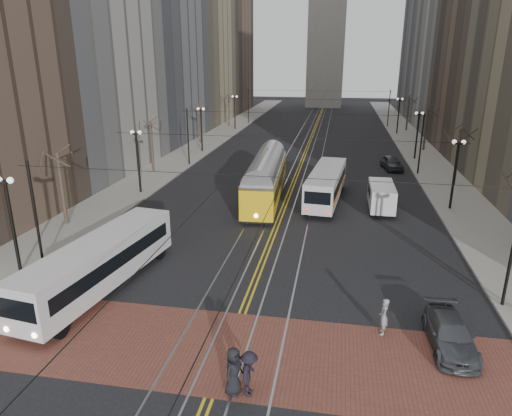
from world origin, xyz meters
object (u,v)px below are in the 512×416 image
at_px(streetcar, 266,182).
at_px(pedestrian_d, 249,374).
at_px(pedestrian_b, 384,317).
at_px(rear_bus, 326,186).
at_px(cargo_van, 381,198).
at_px(sedan_parked, 450,334).
at_px(transit_bus, 100,265).
at_px(pedestrian_a, 233,371).
at_px(sedan_grey, 392,163).

xyz_separation_m(streetcar, pedestrian_d, (3.30, -24.56, -0.71)).
height_order(pedestrian_b, pedestrian_d, pedestrian_d).
relative_size(rear_bus, cargo_van, 2.18).
distance_m(cargo_van, sedan_parked, 18.91).
height_order(transit_bus, pedestrian_a, transit_bus).
height_order(sedan_grey, pedestrian_d, pedestrian_d).
relative_size(transit_bus, pedestrian_a, 5.96).
relative_size(sedan_grey, pedestrian_d, 2.45).
bearing_deg(sedan_grey, rear_bus, -126.89).
height_order(streetcar, pedestrian_a, streetcar).
relative_size(transit_bus, pedestrian_d, 6.21).
bearing_deg(transit_bus, sedan_grey, 67.92).
distance_m(cargo_van, pedestrian_d, 24.24).
bearing_deg(pedestrian_d, transit_bus, 54.79).
xyz_separation_m(streetcar, sedan_grey, (12.19, 14.07, -0.87)).
bearing_deg(sedan_grey, transit_bus, -129.81).
distance_m(sedan_parked, pedestrian_b, 2.85).
bearing_deg(transit_bus, sedan_parked, 0.79).
height_order(transit_bus, pedestrian_b, transit_bus).
bearing_deg(pedestrian_b, sedan_grey, 176.15).
xyz_separation_m(transit_bus, streetcar, (6.20, 17.89, 0.21)).
height_order(streetcar, cargo_van, streetcar).
xyz_separation_m(streetcar, cargo_van, (9.85, -1.22, -0.53)).
relative_size(cargo_van, sedan_parked, 1.14).
relative_size(sedan_grey, sedan_parked, 1.02).
bearing_deg(cargo_van, streetcar, 172.86).
relative_size(transit_bus, cargo_van, 2.28).
height_order(sedan_grey, sedan_parked, sedan_grey).
relative_size(pedestrian_a, pedestrian_b, 1.09).
bearing_deg(pedestrian_a, streetcar, 26.44).
distance_m(rear_bus, sedan_grey, 15.26).
bearing_deg(streetcar, sedan_parked, -63.58).
relative_size(streetcar, rear_bus, 1.28).
relative_size(streetcar, pedestrian_b, 7.91).
height_order(streetcar, sedan_grey, streetcar).
bearing_deg(cargo_van, sedan_parked, -85.45).
distance_m(transit_bus, sedan_grey, 36.88).
distance_m(cargo_van, pedestrian_a, 24.41).
height_order(streetcar, rear_bus, streetcar).
height_order(streetcar, pedestrian_d, streetcar).
height_order(rear_bus, sedan_parked, rear_bus).
bearing_deg(pedestrian_b, cargo_van, 178.31).
bearing_deg(streetcar, sedan_grey, 45.98).
height_order(sedan_parked, pedestrian_d, pedestrian_d).
distance_m(streetcar, sedan_parked, 23.08).
height_order(rear_bus, pedestrian_d, rear_bus).
height_order(transit_bus, sedan_grey, transit_bus).
bearing_deg(sedan_grey, pedestrian_d, -112.84).
bearing_deg(cargo_van, sedan_grey, 81.23).
distance_m(sedan_grey, sedan_parked, 34.14).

